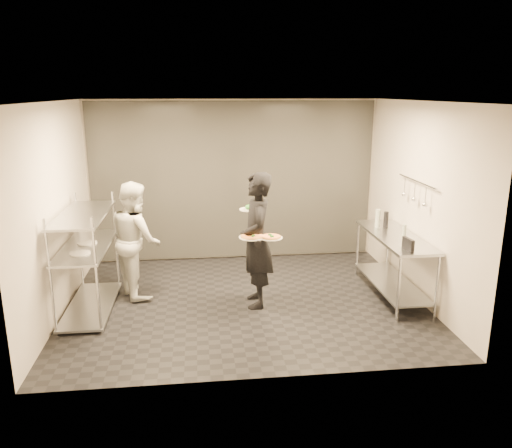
{
  "coord_description": "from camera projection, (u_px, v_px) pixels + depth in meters",
  "views": [
    {
      "loc": [
        -0.62,
        -6.62,
        2.94
      ],
      "look_at": [
        0.18,
        0.17,
        1.1
      ],
      "focal_mm": 35.0,
      "sensor_mm": 36.0,
      "label": 1
    }
  ],
  "objects": [
    {
      "name": "room_shell",
      "position": [
        238.0,
        190.0,
        7.95
      ],
      "size": [
        5.0,
        4.0,
        2.8
      ],
      "color": "black",
      "rests_on": "ground"
    },
    {
      "name": "pizza_plate_near",
      "position": [
        252.0,
        236.0,
        6.66
      ],
      "size": [
        0.36,
        0.36,
        0.05
      ],
      "color": "silver",
      "rests_on": "waiter"
    },
    {
      "name": "chef",
      "position": [
        136.0,
        239.0,
        7.24
      ],
      "size": [
        0.92,
        1.01,
        1.69
      ],
      "primitive_type": "imported",
      "rotation": [
        0.0,
        0.0,
        1.98
      ],
      "color": "beige",
      "rests_on": "ground"
    },
    {
      "name": "bottle_clear",
      "position": [
        404.0,
        231.0,
        7.05
      ],
      "size": [
        0.06,
        0.06,
        0.19
      ],
      "primitive_type": "cylinder",
      "color": "gray",
      "rests_on": "prep_counter"
    },
    {
      "name": "pass_rack",
      "position": [
        87.0,
        256.0,
        6.74
      ],
      "size": [
        0.6,
        1.6,
        1.5
      ],
      "color": "silver",
      "rests_on": "ground"
    },
    {
      "name": "salad_plate",
      "position": [
        250.0,
        208.0,
        7.0
      ],
      "size": [
        0.29,
        0.29,
        0.07
      ],
      "color": "silver",
      "rests_on": "waiter"
    },
    {
      "name": "bottle_green",
      "position": [
        378.0,
        218.0,
        7.57
      ],
      "size": [
        0.08,
        0.08,
        0.27
      ],
      "primitive_type": "cylinder",
      "color": "gray",
      "rests_on": "prep_counter"
    },
    {
      "name": "prep_counter",
      "position": [
        394.0,
        254.0,
        7.26
      ],
      "size": [
        0.6,
        1.8,
        0.92
      ],
      "color": "silver",
      "rests_on": "ground"
    },
    {
      "name": "waiter",
      "position": [
        256.0,
        240.0,
        6.85
      ],
      "size": [
        0.45,
        0.69,
        1.88
      ],
      "primitive_type": "imported",
      "rotation": [
        0.0,
        0.0,
        -1.57
      ],
      "color": "black",
      "rests_on": "ground"
    },
    {
      "name": "utensil_rail",
      "position": [
        415.0,
        192.0,
        7.05
      ],
      "size": [
        0.07,
        1.2,
        0.31
      ],
      "color": "silver",
      "rests_on": "room_shell"
    },
    {
      "name": "pizza_plate_far",
      "position": [
        271.0,
        237.0,
        6.64
      ],
      "size": [
        0.31,
        0.31,
        0.05
      ],
      "color": "silver",
      "rests_on": "waiter"
    },
    {
      "name": "pos_monitor",
      "position": [
        408.0,
        245.0,
        6.46
      ],
      "size": [
        0.08,
        0.24,
        0.17
      ],
      "primitive_type": "cube",
      "rotation": [
        0.0,
        0.0,
        0.13
      ],
      "color": "black",
      "rests_on": "prep_counter"
    },
    {
      "name": "bottle_dark",
      "position": [
        386.0,
        220.0,
        7.54
      ],
      "size": [
        0.07,
        0.07,
        0.25
      ],
      "primitive_type": "cylinder",
      "color": "black",
      "rests_on": "prep_counter"
    }
  ]
}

